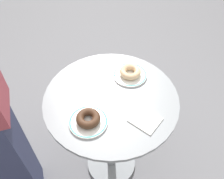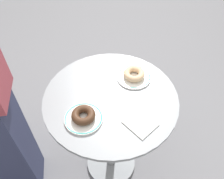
{
  "view_description": "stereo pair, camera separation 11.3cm",
  "coord_description": "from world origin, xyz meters",
  "px_view_note": "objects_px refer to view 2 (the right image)",
  "views": [
    {
      "loc": [
        -0.62,
        -0.42,
        1.61
      ],
      "look_at": [
        0.01,
        0.0,
        0.78
      ],
      "focal_mm": 37.76,
      "sensor_mm": 36.0,
      "label": 1
    },
    {
      "loc": [
        -0.55,
        -0.51,
        1.61
      ],
      "look_at": [
        0.01,
        0.0,
        0.78
      ],
      "focal_mm": 37.76,
      "sensor_mm": 36.0,
      "label": 2
    }
  ],
  "objects_px": {
    "donut_glazed": "(135,74)",
    "cafe_table": "(111,123)",
    "donut_chocolate": "(83,115)",
    "paper_napkin": "(140,123)",
    "plate_left": "(83,118)",
    "plate_right": "(134,77)"
  },
  "relations": [
    {
      "from": "donut_glazed",
      "to": "cafe_table",
      "type": "bearing_deg",
      "value": 178.91
    },
    {
      "from": "donut_chocolate",
      "to": "paper_napkin",
      "type": "height_order",
      "value": "donut_chocolate"
    },
    {
      "from": "paper_napkin",
      "to": "donut_glazed",
      "type": "bearing_deg",
      "value": 44.18
    },
    {
      "from": "cafe_table",
      "to": "donut_chocolate",
      "type": "xyz_separation_m",
      "value": [
        -0.18,
        0.0,
        0.26
      ]
    },
    {
      "from": "donut_chocolate",
      "to": "donut_glazed",
      "type": "xyz_separation_m",
      "value": [
        0.36,
        -0.01,
        -0.0
      ]
    },
    {
      "from": "plate_left",
      "to": "paper_napkin",
      "type": "distance_m",
      "value": 0.26
    },
    {
      "from": "donut_chocolate",
      "to": "paper_napkin",
      "type": "distance_m",
      "value": 0.26
    },
    {
      "from": "donut_chocolate",
      "to": "paper_napkin",
      "type": "xyz_separation_m",
      "value": [
        0.15,
        -0.21,
        -0.03
      ]
    },
    {
      "from": "cafe_table",
      "to": "plate_left",
      "type": "height_order",
      "value": "plate_left"
    },
    {
      "from": "plate_left",
      "to": "paper_napkin",
      "type": "height_order",
      "value": "plate_left"
    },
    {
      "from": "cafe_table",
      "to": "donut_glazed",
      "type": "bearing_deg",
      "value": -1.09
    },
    {
      "from": "cafe_table",
      "to": "plate_right",
      "type": "xyz_separation_m",
      "value": [
        0.18,
        -0.0,
        0.23
      ]
    },
    {
      "from": "plate_left",
      "to": "donut_chocolate",
      "type": "bearing_deg",
      "value": -53.07
    },
    {
      "from": "cafe_table",
      "to": "donut_glazed",
      "type": "relative_size",
      "value": 6.58
    },
    {
      "from": "plate_right",
      "to": "donut_chocolate",
      "type": "bearing_deg",
      "value": 179.18
    },
    {
      "from": "cafe_table",
      "to": "donut_glazed",
      "type": "height_order",
      "value": "donut_glazed"
    },
    {
      "from": "donut_glazed",
      "to": "paper_napkin",
      "type": "height_order",
      "value": "donut_glazed"
    },
    {
      "from": "donut_glazed",
      "to": "paper_napkin",
      "type": "xyz_separation_m",
      "value": [
        -0.21,
        -0.2,
        -0.03
      ]
    },
    {
      "from": "donut_chocolate",
      "to": "plate_left",
      "type": "bearing_deg",
      "value": 126.93
    },
    {
      "from": "donut_chocolate",
      "to": "plate_right",
      "type": "bearing_deg",
      "value": -0.82
    },
    {
      "from": "donut_glazed",
      "to": "paper_napkin",
      "type": "relative_size",
      "value": 0.89
    },
    {
      "from": "plate_right",
      "to": "donut_glazed",
      "type": "xyz_separation_m",
      "value": [
        0.0,
        0.0,
        0.02
      ]
    }
  ]
}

